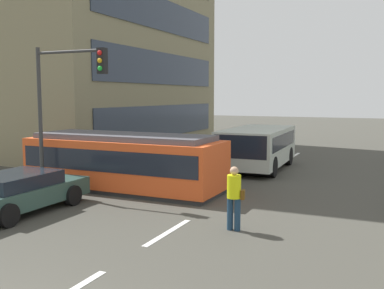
{
  "coord_description": "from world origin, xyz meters",
  "views": [
    {
      "loc": [
        5.08,
        -3.76,
        3.47
      ],
      "look_at": [
        -0.66,
        8.93,
        1.93
      ],
      "focal_mm": 41.52,
      "sensor_mm": 36.0,
      "label": 1
    }
  ],
  "objects_px": {
    "pedestrian_crossing": "(234,194)",
    "city_bus": "(257,146)",
    "traffic_light_mast": "(65,92)",
    "parked_sedan_mid": "(18,192)",
    "streetcar_tram": "(124,161)"
  },
  "relations": [
    {
      "from": "city_bus",
      "to": "pedestrian_crossing",
      "type": "height_order",
      "value": "city_bus"
    },
    {
      "from": "pedestrian_crossing",
      "to": "city_bus",
      "type": "bearing_deg",
      "value": 102.54
    },
    {
      "from": "streetcar_tram",
      "to": "city_bus",
      "type": "height_order",
      "value": "streetcar_tram"
    },
    {
      "from": "city_bus",
      "to": "pedestrian_crossing",
      "type": "xyz_separation_m",
      "value": [
        2.14,
        -9.61,
        -0.17
      ]
    },
    {
      "from": "streetcar_tram",
      "to": "pedestrian_crossing",
      "type": "height_order",
      "value": "streetcar_tram"
    },
    {
      "from": "pedestrian_crossing",
      "to": "streetcar_tram",
      "type": "bearing_deg",
      "value": 149.55
    },
    {
      "from": "city_bus",
      "to": "traffic_light_mast",
      "type": "bearing_deg",
      "value": -119.45
    },
    {
      "from": "streetcar_tram",
      "to": "pedestrian_crossing",
      "type": "distance_m",
      "value": 6.26
    },
    {
      "from": "parked_sedan_mid",
      "to": "traffic_light_mast",
      "type": "bearing_deg",
      "value": 95.45
    },
    {
      "from": "streetcar_tram",
      "to": "pedestrian_crossing",
      "type": "relative_size",
      "value": 4.51
    },
    {
      "from": "streetcar_tram",
      "to": "city_bus",
      "type": "relative_size",
      "value": 1.27
    },
    {
      "from": "city_bus",
      "to": "traffic_light_mast",
      "type": "relative_size",
      "value": 1.15
    },
    {
      "from": "city_bus",
      "to": "parked_sedan_mid",
      "type": "xyz_separation_m",
      "value": [
        -4.32,
        -10.55,
        -0.49
      ]
    },
    {
      "from": "city_bus",
      "to": "traffic_light_mast",
      "type": "distance_m",
      "value": 9.6
    },
    {
      "from": "parked_sedan_mid",
      "to": "traffic_light_mast",
      "type": "distance_m",
      "value": 3.89
    }
  ]
}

